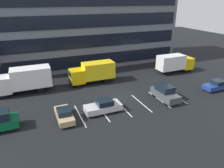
# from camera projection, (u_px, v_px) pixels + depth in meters

# --- Properties ---
(ground_plane) EXTENTS (120.00, 120.00, 0.00)m
(ground_plane) POSITION_uv_depth(u_px,v_px,m) (120.00, 94.00, 30.74)
(ground_plane) COLOR black
(office_building) EXTENTS (37.05, 11.47, 18.00)m
(office_building) POSITION_uv_depth(u_px,v_px,m) (84.00, 19.00, 42.66)
(office_building) COLOR slate
(office_building) RESTS_ON ground_plane
(lot_markings) EXTENTS (14.14, 5.40, 0.01)m
(lot_markings) POSITION_uv_depth(u_px,v_px,m) (132.00, 105.00, 27.67)
(lot_markings) COLOR silver
(lot_markings) RESTS_ON ground_plane
(box_truck_white) EXTENTS (8.00, 2.65, 3.71)m
(box_truck_white) POSITION_uv_depth(u_px,v_px,m) (24.00, 79.00, 30.54)
(box_truck_white) COLOR white
(box_truck_white) RESTS_ON ground_plane
(box_truck_yellow_all) EXTENTS (7.34, 2.43, 3.40)m
(box_truck_yellow_all) POSITION_uv_depth(u_px,v_px,m) (93.00, 72.00, 34.16)
(box_truck_yellow_all) COLOR yellow
(box_truck_yellow_all) RESTS_ON ground_plane
(box_truck_yellow) EXTENTS (7.21, 2.39, 3.34)m
(box_truck_yellow) POSITION_uv_depth(u_px,v_px,m) (175.00, 63.00, 39.12)
(box_truck_yellow) COLOR yellow
(box_truck_yellow) RESTS_ON ground_plane
(suv_charcoal) EXTENTS (1.92, 4.54, 2.05)m
(suv_charcoal) POSITION_uv_depth(u_px,v_px,m) (165.00, 93.00, 28.81)
(suv_charcoal) COLOR #474C51
(suv_charcoal) RESTS_ON ground_plane
(sedan_navy) EXTENTS (4.19, 1.75, 1.50)m
(sedan_navy) POSITION_uv_depth(u_px,v_px,m) (217.00, 85.00, 32.04)
(sedan_navy) COLOR navy
(sedan_navy) RESTS_ON ground_plane
(sedan_tan) EXTENTS (1.71, 4.10, 1.47)m
(sedan_tan) POSITION_uv_depth(u_px,v_px,m) (64.00, 115.00, 24.03)
(sedan_tan) COLOR tan
(sedan_tan) RESTS_ON ground_plane
(sedan_silver) EXTENTS (4.49, 1.88, 1.61)m
(sedan_silver) POSITION_uv_depth(u_px,v_px,m) (103.00, 106.00, 25.71)
(sedan_silver) COLOR silver
(sedan_silver) RESTS_ON ground_plane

